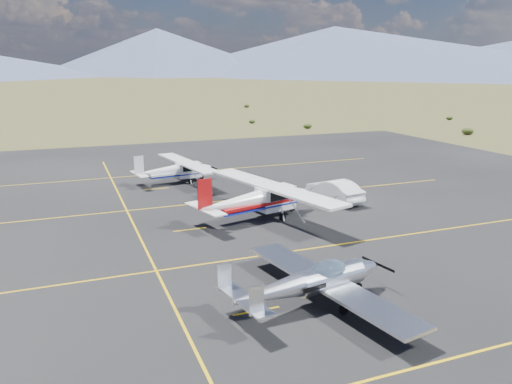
{
  "coord_description": "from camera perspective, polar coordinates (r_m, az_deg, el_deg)",
  "views": [
    {
      "loc": [
        -9.61,
        -20.45,
        9.55
      ],
      "look_at": [
        1.77,
        8.78,
        1.6
      ],
      "focal_mm": 35.0,
      "sensor_mm": 36.0,
      "label": 1
    }
  ],
  "objects": [
    {
      "name": "apron",
      "position": [
        30.61,
        -1.89,
        -3.96
      ],
      "size": [
        72.0,
        72.0,
        0.02
      ],
      "primitive_type": "cube",
      "color": "black",
      "rests_on": "ground"
    },
    {
      "name": "aircraft_plain",
      "position": [
        42.25,
        -9.19,
        2.55
      ],
      "size": [
        6.14,
        10.12,
        2.55
      ],
      "rotation": [
        0.0,
        0.0,
        0.16
      ],
      "color": "white",
      "rests_on": "apron"
    },
    {
      "name": "ground",
      "position": [
        24.53,
        3.63,
        -8.72
      ],
      "size": [
        1600.0,
        1600.0,
        0.0
      ],
      "primitive_type": "plane",
      "color": "#383D1C",
      "rests_on": "ground"
    },
    {
      "name": "aircraft_cessna",
      "position": [
        31.63,
        0.15,
        -0.72
      ],
      "size": [
        8.14,
        12.38,
        3.14
      ],
      "rotation": [
        0.0,
        0.0,
        0.25
      ],
      "color": "white",
      "rests_on": "apron"
    },
    {
      "name": "aircraft_low_wing",
      "position": [
        20.74,
        6.62,
        -10.14
      ],
      "size": [
        7.2,
        9.94,
        2.15
      ],
      "rotation": [
        0.0,
        0.0,
        0.18
      ],
      "color": "silver",
      "rests_on": "apron"
    },
    {
      "name": "sedan",
      "position": [
        36.44,
        8.94,
        0.17
      ],
      "size": [
        2.44,
        5.07,
        1.6
      ],
      "primitive_type": "imported",
      "rotation": [
        0.0,
        0.0,
        3.3
      ],
      "color": "white",
      "rests_on": "apron"
    }
  ]
}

